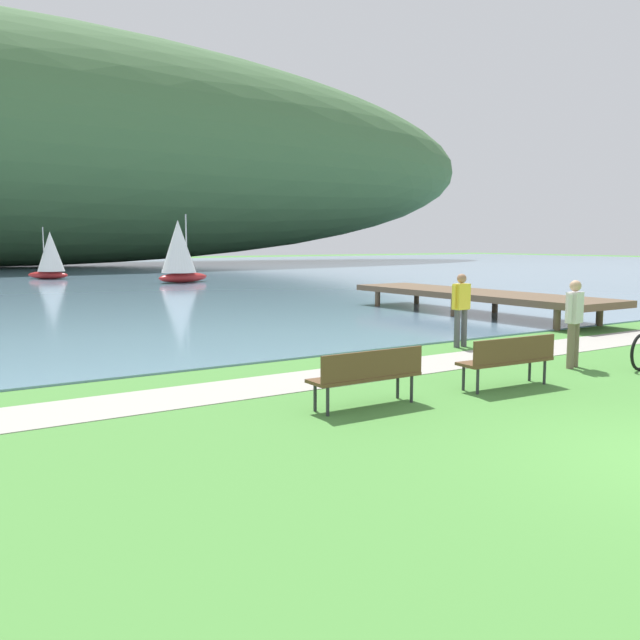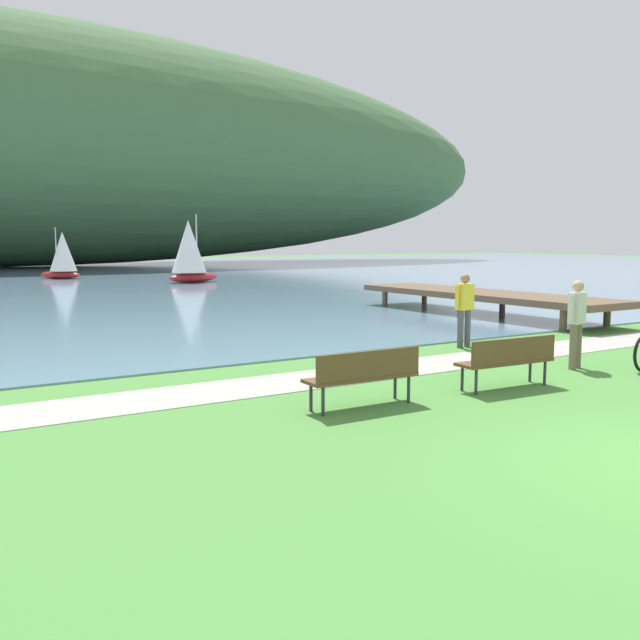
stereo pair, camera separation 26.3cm
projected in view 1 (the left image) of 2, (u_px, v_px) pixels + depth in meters
name	position (u px, v px, depth m)	size (l,w,h in m)	color
bay_water	(4.00, 276.00, 47.65)	(180.00, 80.00, 0.04)	#6B8EA8
shoreline_path	(367.00, 372.00, 12.81)	(60.00, 1.50, 0.01)	#A39E93
park_bench_near_camera	(509.00, 358.00, 11.39)	(1.83, 0.59, 0.88)	brown
park_bench_further_along	(368.00, 373.00, 10.04)	(1.81, 0.51, 0.88)	brown
person_at_shoreline	(461.00, 305.00, 15.79)	(0.61, 0.25, 1.71)	#4C4C51
person_on_the_grass	(574.00, 318.00, 13.20)	(0.59, 0.32, 1.71)	#72604C
sailboat_mid_bay	(50.00, 255.00, 43.52)	(2.64, 2.66, 3.31)	#B22323
sailboat_toward_hillside	(179.00, 251.00, 39.54)	(3.52, 2.46, 3.98)	#B22323
pier_dock	(475.00, 295.00, 22.57)	(2.40, 10.00, 0.80)	brown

